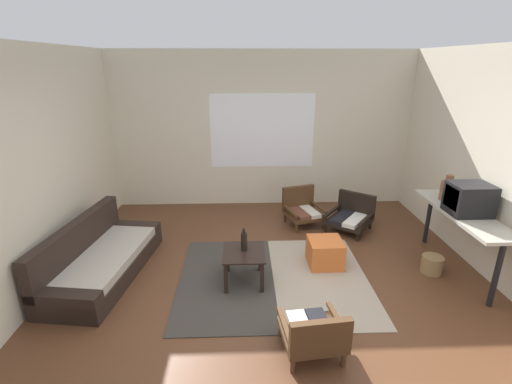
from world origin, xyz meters
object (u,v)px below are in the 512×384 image
(coffee_table, at_px, (244,258))
(wicker_basket, at_px, (432,264))
(glass_bottle, at_px, (244,241))
(couch, at_px, (100,259))
(armchair_by_window, at_px, (302,208))
(ottoman_orange, at_px, (325,253))
(clay_vase, at_px, (448,190))
(crt_television, at_px, (469,199))
(armchair_corner, at_px, (351,215))
(armchair_striped_foreground, at_px, (314,333))
(console_shelf, at_px, (462,218))

(coffee_table, height_order, wicker_basket, coffee_table)
(coffee_table, xyz_separation_m, glass_bottle, (0.01, 0.05, 0.20))
(couch, relative_size, armchair_by_window, 2.89)
(couch, bearing_deg, armchair_by_window, 27.95)
(ottoman_orange, height_order, clay_vase, clay_vase)
(armchair_by_window, xyz_separation_m, ottoman_orange, (0.10, -1.32, -0.09))
(clay_vase, relative_size, wicker_basket, 1.31)
(crt_television, bearing_deg, armchair_corner, 126.31)
(crt_television, height_order, wicker_basket, crt_television)
(couch, height_order, armchair_striped_foreground, couch)
(crt_television, height_order, glass_bottle, crt_television)
(coffee_table, relative_size, console_shelf, 0.34)
(coffee_table, xyz_separation_m, armchair_by_window, (0.95, 1.67, -0.05))
(armchair_striped_foreground, relative_size, wicker_basket, 2.34)
(clay_vase, bearing_deg, crt_television, -90.39)
(ottoman_orange, relative_size, console_shelf, 0.26)
(ottoman_orange, xyz_separation_m, wicker_basket, (1.30, -0.23, -0.06))
(armchair_corner, relative_size, clay_vase, 2.56)
(coffee_table, height_order, armchair_by_window, armchair_by_window)
(armchair_corner, distance_m, glass_bottle, 2.19)
(glass_bottle, bearing_deg, crt_television, 1.56)
(couch, relative_size, wicker_basket, 7.69)
(couch, xyz_separation_m, ottoman_orange, (2.82, 0.12, -0.03))
(armchair_striped_foreground, xyz_separation_m, clay_vase, (2.04, 1.79, 0.69))
(couch, distance_m, clay_vase, 4.49)
(coffee_table, distance_m, armchair_by_window, 1.92)
(armchair_by_window, bearing_deg, ottoman_orange, -85.73)
(ottoman_orange, bearing_deg, glass_bottle, -163.71)
(armchair_striped_foreground, bearing_deg, crt_television, 32.93)
(armchair_by_window, height_order, clay_vase, clay_vase)
(armchair_corner, relative_size, ottoman_orange, 2.00)
(glass_bottle, bearing_deg, armchair_corner, 39.36)
(console_shelf, height_order, clay_vase, clay_vase)
(couch, distance_m, glass_bottle, 1.81)
(armchair_corner, relative_size, glass_bottle, 3.10)
(clay_vase, xyz_separation_m, glass_bottle, (-2.65, -0.54, -0.41))
(glass_bottle, distance_m, wicker_basket, 2.38)
(coffee_table, distance_m, console_shelf, 2.69)
(armchair_by_window, xyz_separation_m, glass_bottle, (-0.94, -1.62, 0.25))
(armchair_by_window, bearing_deg, crt_television, -42.36)
(armchair_corner, relative_size, crt_television, 1.89)
(couch, xyz_separation_m, armchair_by_window, (2.72, 1.44, 0.06))
(armchair_striped_foreground, distance_m, console_shelf, 2.51)
(couch, height_order, clay_vase, clay_vase)
(armchair_striped_foreground, relative_size, glass_bottle, 2.17)
(armchair_by_window, height_order, console_shelf, console_shelf)
(coffee_table, height_order, ottoman_orange, coffee_table)
(armchair_striped_foreground, relative_size, clay_vase, 1.79)
(coffee_table, bearing_deg, glass_bottle, 83.24)
(ottoman_orange, bearing_deg, crt_television, -8.26)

